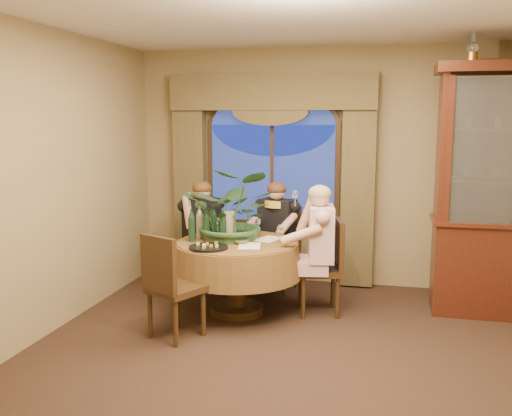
% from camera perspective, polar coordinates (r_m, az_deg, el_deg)
% --- Properties ---
extents(floor, '(5.00, 5.00, 0.00)m').
position_cam_1_polar(floor, '(4.77, 2.75, -15.56)').
color(floor, black).
rests_on(floor, ground).
extents(wall_back, '(4.50, 0.00, 4.50)m').
position_cam_1_polar(wall_back, '(6.84, 6.69, 4.06)').
color(wall_back, olive).
rests_on(wall_back, ground).
extents(ceiling, '(5.00, 5.00, 0.00)m').
position_cam_1_polar(ceiling, '(4.42, 3.04, 19.66)').
color(ceiling, white).
rests_on(ceiling, wall_back).
extents(window, '(1.62, 0.10, 1.32)m').
position_cam_1_polar(window, '(6.87, 1.62, 3.31)').
color(window, navy).
rests_on(window, wall_back).
extents(arched_transom, '(1.60, 0.06, 0.44)m').
position_cam_1_polar(arched_transom, '(6.84, 1.65, 9.82)').
color(arched_transom, navy).
rests_on(arched_transom, wall_back).
extents(drapery_left, '(0.38, 0.14, 2.32)m').
position_cam_1_polar(drapery_left, '(7.12, -6.62, 2.48)').
color(drapery_left, '#4C4125').
rests_on(drapery_left, floor).
extents(drapery_right, '(0.38, 0.14, 2.32)m').
position_cam_1_polar(drapery_right, '(6.71, 10.19, 2.00)').
color(drapery_right, '#4C4125').
rests_on(drapery_right, floor).
extents(swag_valance, '(2.45, 0.16, 0.42)m').
position_cam_1_polar(swag_valance, '(6.77, 1.52, 11.53)').
color(swag_valance, '#4C4125').
rests_on(swag_valance, wall_back).
extents(dining_table, '(1.38, 1.38, 0.75)m').
position_cam_1_polar(dining_table, '(5.84, -1.92, -6.97)').
color(dining_table, brown).
rests_on(dining_table, floor).
extents(china_cabinet, '(1.54, 0.61, 2.51)m').
position_cam_1_polar(china_cabinet, '(6.18, 24.16, 1.45)').
color(china_cabinet, '#34140D').
rests_on(china_cabinet, floor).
extents(oil_lamp_left, '(0.11, 0.11, 0.34)m').
position_cam_1_polar(oil_lamp_left, '(6.10, 20.87, 15.01)').
color(oil_lamp_left, '#A5722D').
rests_on(oil_lamp_left, china_cabinet).
extents(chair_right, '(0.51, 0.51, 0.96)m').
position_cam_1_polar(chair_right, '(5.85, 6.31, -5.93)').
color(chair_right, black).
rests_on(chair_right, floor).
extents(chair_back_right, '(0.51, 0.51, 0.96)m').
position_cam_1_polar(chair_back_right, '(6.61, 2.12, -4.14)').
color(chair_back_right, black).
rests_on(chair_back_right, floor).
extents(chair_back, '(0.59, 0.59, 0.96)m').
position_cam_1_polar(chair_back, '(6.59, -4.80, -4.19)').
color(chair_back, black).
rests_on(chair_back, floor).
extents(chair_front_left, '(0.56, 0.56, 0.96)m').
position_cam_1_polar(chair_front_left, '(5.24, -7.99, -7.73)').
color(chair_front_left, black).
rests_on(chair_front_left, floor).
extents(person_pink, '(0.51, 0.55, 1.33)m').
position_cam_1_polar(person_pink, '(5.75, 6.49, -4.27)').
color(person_pink, '#D3A4AE').
rests_on(person_pink, floor).
extents(person_back, '(0.62, 0.62, 1.28)m').
position_cam_1_polar(person_back, '(6.56, -5.42, -2.82)').
color(person_back, black).
rests_on(person_back, floor).
extents(person_scarf, '(0.56, 0.53, 1.27)m').
position_cam_1_polar(person_scarf, '(6.52, 2.13, -2.90)').
color(person_scarf, black).
rests_on(person_scarf, floor).
extents(stoneware_vase, '(0.15, 0.15, 0.28)m').
position_cam_1_polar(stoneware_vase, '(5.87, -2.68, -1.73)').
color(stoneware_vase, '#9C795F').
rests_on(stoneware_vase, dining_table).
extents(centerpiece_plant, '(0.97, 1.08, 0.84)m').
position_cam_1_polar(centerpiece_plant, '(5.81, -2.18, 2.95)').
color(centerpiece_plant, '#2C4F2C').
rests_on(centerpiece_plant, dining_table).
extents(olive_bowl, '(0.15, 0.15, 0.05)m').
position_cam_1_polar(olive_bowl, '(5.65, -1.56, -3.36)').
color(olive_bowl, '#535F2F').
rests_on(olive_bowl, dining_table).
extents(cheese_platter, '(0.38, 0.38, 0.02)m').
position_cam_1_polar(cheese_platter, '(5.46, -4.77, -3.95)').
color(cheese_platter, black).
rests_on(cheese_platter, dining_table).
extents(wine_bottle_0, '(0.07, 0.07, 0.33)m').
position_cam_1_polar(wine_bottle_0, '(5.69, -3.34, -1.83)').
color(wine_bottle_0, black).
rests_on(wine_bottle_0, dining_table).
extents(wine_bottle_1, '(0.07, 0.07, 0.33)m').
position_cam_1_polar(wine_bottle_1, '(5.92, -5.65, -1.42)').
color(wine_bottle_1, tan).
rests_on(wine_bottle_1, dining_table).
extents(wine_bottle_2, '(0.07, 0.07, 0.33)m').
position_cam_1_polar(wine_bottle_2, '(5.77, -5.03, -1.69)').
color(wine_bottle_2, black).
rests_on(wine_bottle_2, dining_table).
extents(wine_bottle_3, '(0.07, 0.07, 0.33)m').
position_cam_1_polar(wine_bottle_3, '(5.95, -4.30, -1.36)').
color(wine_bottle_3, black).
rests_on(wine_bottle_3, dining_table).
extents(wine_bottle_4, '(0.07, 0.07, 0.33)m').
position_cam_1_polar(wine_bottle_4, '(5.75, -6.45, -1.74)').
color(wine_bottle_4, black).
rests_on(wine_bottle_4, dining_table).
extents(tasting_paper_0, '(0.27, 0.34, 0.00)m').
position_cam_1_polar(tasting_paper_0, '(5.54, -0.67, -3.80)').
color(tasting_paper_0, white).
rests_on(tasting_paper_0, dining_table).
extents(tasting_paper_1, '(0.31, 0.36, 0.00)m').
position_cam_1_polar(tasting_paper_1, '(5.85, 1.26, -3.13)').
color(tasting_paper_1, white).
rests_on(tasting_paper_1, dining_table).
extents(wine_glass_person_pink, '(0.07, 0.07, 0.18)m').
position_cam_1_polar(wine_glass_person_pink, '(5.71, 2.43, -2.55)').
color(wine_glass_person_pink, silver).
rests_on(wine_glass_person_pink, dining_table).
extents(wine_glass_person_back, '(0.07, 0.07, 0.18)m').
position_cam_1_polar(wine_glass_person_back, '(6.12, -3.78, -1.77)').
color(wine_glass_person_back, silver).
rests_on(wine_glass_person_back, dining_table).
extents(wine_glass_person_scarf, '(0.07, 0.07, 0.18)m').
position_cam_1_polar(wine_glass_person_scarf, '(6.10, 0.21, -1.79)').
color(wine_glass_person_scarf, silver).
rests_on(wine_glass_person_scarf, dining_table).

